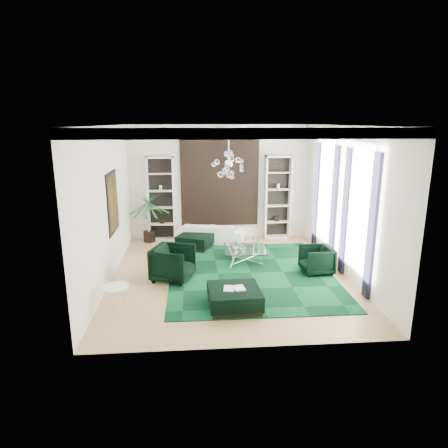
{
  "coord_description": "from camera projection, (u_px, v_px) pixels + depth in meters",
  "views": [
    {
      "loc": [
        -0.91,
        -9.74,
        3.88
      ],
      "look_at": [
        -0.09,
        0.5,
        1.24
      ],
      "focal_mm": 32.0,
      "sensor_mm": 36.0,
      "label": 1
    }
  ],
  "objects": [
    {
      "name": "ceiling",
      "position": [
        229.0,
        125.0,
        9.5
      ],
      "size": [
        6.0,
        7.0,
        0.02
      ],
      "primitive_type": "cube",
      "color": "white",
      "rests_on": "ground"
    },
    {
      "name": "shelving_left",
      "position": [
        161.0,
        199.0,
        13.14
      ],
      "size": [
        0.9,
        0.38,
        2.8
      ],
      "primitive_type": null,
      "color": "white",
      "rests_on": "floor"
    },
    {
      "name": "chandelier",
      "position": [
        229.0,
        164.0,
        9.92
      ],
      "size": [
        1.0,
        1.0,
        0.76
      ],
      "primitive_type": null,
      "rotation": [
        0.0,
        0.0,
        -0.22
      ],
      "color": "white",
      "rests_on": "ceiling"
    },
    {
      "name": "book",
      "position": [
        234.0,
        288.0,
        8.47
      ],
      "size": [
        0.46,
        0.31,
        0.03
      ],
      "primitive_type": "cube",
      "color": "white",
      "rests_on": "ottoman_front"
    },
    {
      "name": "side_table",
      "position": [
        116.0,
        299.0,
        8.36
      ],
      "size": [
        0.63,
        0.63,
        0.54
      ],
      "primitive_type": "cylinder",
      "rotation": [
        0.0,
        0.0,
        -0.13
      ],
      "color": "white",
      "rests_on": "floor"
    },
    {
      "name": "palm",
      "position": [
        148.0,
        210.0,
        13.03
      ],
      "size": [
        1.71,
        1.71,
        2.17
      ],
      "primitive_type": null,
      "rotation": [
        0.0,
        0.0,
        0.31
      ],
      "color": "#19682F",
      "rests_on": "floor"
    },
    {
      "name": "ceiling_medallion",
      "position": [
        228.0,
        126.0,
        9.79
      ],
      "size": [
        0.9,
        0.9,
        0.05
      ],
      "primitive_type": "cylinder",
      "color": "white",
      "rests_on": "ceiling"
    },
    {
      "name": "floor",
      "position": [
        229.0,
        275.0,
        10.45
      ],
      "size": [
        6.0,
        7.0,
        0.02
      ],
      "primitive_type": "cube",
      "color": "tan",
      "rests_on": "ground"
    },
    {
      "name": "rug",
      "position": [
        250.0,
        273.0,
        10.51
      ],
      "size": [
        4.2,
        5.0,
        0.02
      ],
      "primitive_type": "cube",
      "color": "black",
      "rests_on": "floor"
    },
    {
      "name": "curtain_far_b",
      "position": [
        316.0,
        195.0,
        12.46
      ],
      "size": [
        0.07,
        0.3,
        3.25
      ],
      "primitive_type": "cube",
      "color": "black",
      "rests_on": "floor"
    },
    {
      "name": "painting",
      "position": [
        113.0,
        202.0,
        10.33
      ],
      "size": [
        0.04,
        1.3,
        1.6
      ],
      "primitive_type": "cube",
      "color": "black",
      "rests_on": "wall_left"
    },
    {
      "name": "wall_front",
      "position": [
        249.0,
        245.0,
        6.58
      ],
      "size": [
        6.0,
        0.02,
        3.8
      ],
      "primitive_type": "cube",
      "color": "white",
      "rests_on": "ground"
    },
    {
      "name": "window_far",
      "position": [
        326.0,
        191.0,
        11.65
      ],
      "size": [
        0.03,
        1.1,
        2.9
      ],
      "primitive_type": "cube",
      "color": "white",
      "rests_on": "wall_right"
    },
    {
      "name": "wall_back",
      "position": [
        220.0,
        183.0,
        13.36
      ],
      "size": [
        6.0,
        0.02,
        3.8
      ],
      "primitive_type": "cube",
      "color": "white",
      "rests_on": "ground"
    },
    {
      "name": "ottoman_side",
      "position": [
        196.0,
        241.0,
        12.59
      ],
      "size": [
        1.3,
        1.3,
        0.44
      ],
      "primitive_type": "cube",
      "rotation": [
        0.0,
        0.0,
        -0.41
      ],
      "color": "black",
      "rests_on": "floor"
    },
    {
      "name": "wall_right",
      "position": [
        346.0,
        201.0,
        10.2
      ],
      "size": [
        0.02,
        7.0,
        3.8
      ],
      "primitive_type": "cube",
      "color": "white",
      "rests_on": "ground"
    },
    {
      "name": "sofa",
      "position": [
        210.0,
        233.0,
        13.18
      ],
      "size": [
        2.31,
        1.27,
        0.64
      ],
      "primitive_type": "imported",
      "rotation": [
        0.0,
        0.0,
        2.94
      ],
      "color": "white",
      "rests_on": "floor"
    },
    {
      "name": "table_plant",
      "position": [
        257.0,
        247.0,
        11.01
      ],
      "size": [
        0.15,
        0.14,
        0.24
      ],
      "primitive_type": "imported",
      "rotation": [
        0.0,
        0.0,
        0.25
      ],
      "color": "#19682F",
      "rests_on": "coffee_table"
    },
    {
      "name": "curtain_near_a",
      "position": [
        372.0,
        228.0,
        8.64
      ],
      "size": [
        0.07,
        0.3,
        3.25
      ],
      "primitive_type": "cube",
      "color": "black",
      "rests_on": "floor"
    },
    {
      "name": "curtain_near_b",
      "position": [
        345.0,
        212.0,
        10.15
      ],
      "size": [
        0.07,
        0.3,
        3.25
      ],
      "primitive_type": "cube",
      "color": "black",
      "rests_on": "floor"
    },
    {
      "name": "tapestry",
      "position": [
        220.0,
        183.0,
        13.31
      ],
      "size": [
        2.5,
        0.06,
        2.8
      ],
      "primitive_type": "cube",
      "color": "black",
      "rests_on": "wall_back"
    },
    {
      "name": "armchair_right",
      "position": [
        317.0,
        260.0,
        10.47
      ],
      "size": [
        0.82,
        0.8,
        0.72
      ],
      "primitive_type": "imported",
      "rotation": [
        0.0,
        0.0,
        -1.52
      ],
      "color": "black",
      "rests_on": "floor"
    },
    {
      "name": "wall_left",
      "position": [
        107.0,
        205.0,
        9.74
      ],
      "size": [
        0.02,
        7.0,
        3.8
      ],
      "primitive_type": "cube",
      "color": "white",
      "rests_on": "ground"
    },
    {
      "name": "coffee_table",
      "position": [
        245.0,
        255.0,
        11.3
      ],
      "size": [
        1.19,
        1.19,
        0.4
      ],
      "primitive_type": null,
      "rotation": [
        0.0,
        0.0,
        -0.01
      ],
      "color": "white",
      "rests_on": "floor"
    },
    {
      "name": "ottoman_front",
      "position": [
        234.0,
        298.0,
        8.53
      ],
      "size": [
        1.14,
        1.14,
        0.44
      ],
      "primitive_type": "cube",
      "rotation": [
        0.0,
        0.0,
        0.04
      ],
      "color": "black",
      "rests_on": "floor"
    },
    {
      "name": "shelving_right",
      "position": [
        278.0,
        197.0,
        13.44
      ],
      "size": [
        0.9,
        0.38,
        2.8
      ],
      "primitive_type": null,
      "color": "white",
      "rests_on": "floor"
    },
    {
      "name": "crown_molding",
      "position": [
        229.0,
        129.0,
        9.52
      ],
      "size": [
        6.0,
        7.0,
        0.18
      ],
      "primitive_type": null,
      "color": "white",
      "rests_on": "ceiling"
    },
    {
      "name": "window_near",
      "position": [
        360.0,
        209.0,
        9.33
      ],
      "size": [
        0.03,
        1.1,
        2.9
      ],
      "primitive_type": "cube",
      "color": "white",
      "rests_on": "wall_right"
    },
    {
      "name": "curtain_far_a",
      "position": [
        334.0,
        205.0,
        10.96
      ],
      "size": [
        0.07,
        0.3,
        3.25
      ],
      "primitive_type": "cube",
      "color": "black",
      "rests_on": "floor"
    },
    {
      "name": "armchair_left",
      "position": [
        173.0,
        263.0,
        10.0
      ],
      "size": [
        1.21,
        1.19,
        0.87
      ],
      "primitive_type": "imported",
      "rotation": [
        0.0,
        0.0,
        1.24
      ],
      "color": "black",
      "rests_on": "floor"
    }
  ]
}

